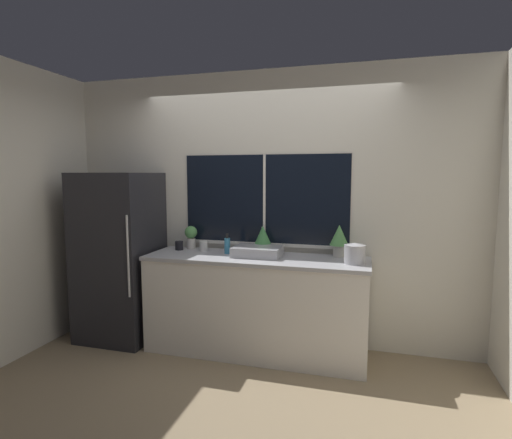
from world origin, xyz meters
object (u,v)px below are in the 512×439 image
Objects in this scene: soap_bottle at (227,245)px; mug_white at (203,246)px; potted_plant_center at (263,238)px; kettle at (355,253)px; potted_plant_right at (339,238)px; refrigerator at (120,256)px; sink at (258,251)px; potted_plant_left at (191,236)px; mug_black at (179,246)px.

soap_bottle reaches higher than mug_white.
potted_plant_center is 1.36× the size of soap_bottle.
mug_white is at bearing 173.38° from kettle.
potted_plant_right is at bearing 8.27° from soap_bottle.
refrigerator reaches higher than potted_plant_center.
potted_plant_left is at bearing 166.69° from sink.
soap_bottle is 2.20× the size of mug_black.
potted_plant_center is at bearing 163.79° from kettle.
mug_white is at bearing -176.29° from potted_plant_right.
refrigerator reaches higher than sink.
potted_plant_right reaches higher than mug_white.
sink is at bearing -5.19° from soap_bottle.
potted_plant_right is 1.65× the size of kettle.
potted_plant_right reaches higher than kettle.
mug_black is (-0.54, 0.05, -0.04)m from soap_bottle.
mug_white is (-0.59, -0.09, -0.10)m from potted_plant_center.
soap_bottle reaches higher than mug_black.
soap_bottle is (1.15, 0.08, 0.15)m from refrigerator.
mug_black is at bearing -176.12° from mug_white.
kettle is (2.35, -0.02, 0.16)m from refrigerator.
mug_black is at bearing -129.07° from potted_plant_left.
potted_plant_center reaches higher than potted_plant_left.
potted_plant_right is at bearing 0.00° from potted_plant_left.
potted_plant_center is 0.36m from soap_bottle.
kettle is at bearing -4.93° from sink.
potted_plant_center reaches higher than mug_black.
soap_bottle is (-0.31, 0.03, 0.04)m from sink.
potted_plant_center is 2.62× the size of mug_white.
kettle is at bearing -6.62° from mug_white.
potted_plant_center is at bearing 89.30° from sink.
mug_white is at bearing 3.88° from mug_black.
soap_bottle is 1.94× the size of mug_white.
kettle is (1.65, -0.26, -0.05)m from potted_plant_left.
potted_plant_left is 0.16m from mug_black.
sink is 2.45× the size of kettle.
potted_plant_left is (0.70, 0.23, 0.21)m from refrigerator.
potted_plant_right is at bearing 120.48° from kettle.
potted_plant_center is 1.46× the size of kettle.
potted_plant_center reaches higher than sink.
potted_plant_center is 0.86m from mug_black.
soap_bottle is at bearing -154.17° from potted_plant_center.
mug_white is 1.49m from kettle.
potted_plant_right is (0.73, 0.00, 0.03)m from potted_plant_center.
potted_plant_left is 2.64× the size of mug_black.
potted_plant_left reaches higher than mug_white.
potted_plant_center is at bearing 0.00° from potted_plant_left.
soap_bottle is at bearing -18.64° from potted_plant_left.
potted_plant_center reaches higher than soap_bottle.
sink is at bearing -9.14° from mug_white.
potted_plant_left is at bearing 171.14° from kettle.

